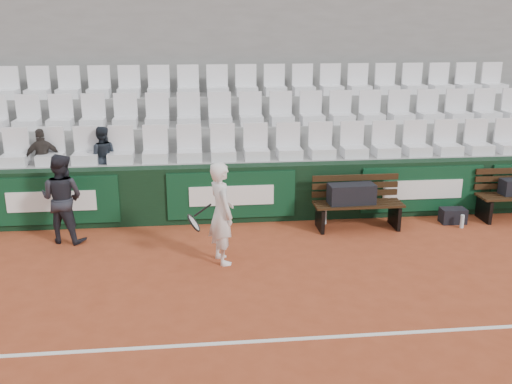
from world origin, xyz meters
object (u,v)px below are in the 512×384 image
spectator_c (100,132)px  water_bottle_far (462,221)px  sports_bag_ground (453,216)px  water_bottle_near (325,217)px  ball_kid (62,198)px  spectator_b (40,133)px  tennis_player (221,213)px  bench_left (358,216)px  sports_bag_left (351,194)px

spectator_c → water_bottle_far: bearing=166.6°
sports_bag_ground → water_bottle_near: 2.25m
ball_kid → spectator_b: size_ratio=1.34×
sports_bag_ground → water_bottle_near: (-2.24, 0.19, -0.01)m
water_bottle_near → tennis_player: tennis_player is taller
sports_bag_ground → ball_kid: ball_kid is taller
water_bottle_far → sports_bag_ground: bearing=100.0°
ball_kid → spectator_c: (0.48, 1.19, 0.83)m
bench_left → spectator_b: 5.63m
sports_bag_left → spectator_c: (-4.22, 1.12, 0.93)m
tennis_player → spectator_c: spectator_c is taller
water_bottle_near → ball_kid: bearing=-175.5°
bench_left → sports_bag_left: bearing=179.8°
sports_bag_ground → spectator_b: size_ratio=0.40×
water_bottle_near → ball_kid: (-4.31, -0.34, 0.59)m
water_bottle_near → bench_left: bearing=-28.0°
bench_left → sports_bag_left: (-0.13, 0.00, 0.39)m
spectator_b → water_bottle_far: bearing=150.1°
water_bottle_near → spectator_b: (-4.85, 0.85, 1.41)m
bench_left → spectator_c: (-4.34, 1.12, 1.32)m
sports_bag_left → sports_bag_ground: bearing=2.5°
sports_bag_left → ball_kid: (-4.69, -0.07, 0.10)m
ball_kid → spectator_c: bearing=-93.4°
tennis_player → spectator_c: size_ratio=1.39×
water_bottle_near → ball_kid: 4.37m
spectator_b → spectator_c: 1.01m
water_bottle_near → water_bottle_far: 2.33m
water_bottle_far → tennis_player: bearing=-166.7°
water_bottle_far → bench_left: bearing=174.2°
water_bottle_near → sports_bag_left: bearing=-35.2°
bench_left → sports_bag_ground: size_ratio=3.49×
bench_left → tennis_player: tennis_player is taller
water_bottle_far → spectator_c: size_ratio=0.21×
sports_bag_left → spectator_b: bearing=167.9°
sports_bag_left → sports_bag_ground: sports_bag_left is taller
water_bottle_far → tennis_player: 4.31m
ball_kid → spectator_c: size_ratio=1.32×
sports_bag_left → spectator_c: size_ratio=0.71×
sports_bag_left → water_bottle_near: 0.68m
water_bottle_far → tennis_player: (-4.15, -0.98, 0.64)m
bench_left → spectator_b: (-5.35, 1.12, 1.31)m
sports_bag_left → water_bottle_near: sports_bag_left is taller
sports_bag_ground → spectator_b: (-7.09, 1.04, 1.40)m
water_bottle_near → spectator_b: spectator_b is taller
water_bottle_near → spectator_c: 4.18m
water_bottle_far → spectator_c: (-6.13, 1.30, 1.43)m
water_bottle_far → spectator_b: spectator_b is taller
water_bottle_near → tennis_player: bearing=-142.5°
bench_left → ball_kid: (-4.82, -0.07, 0.49)m
ball_kid → water_bottle_far: bearing=-162.6°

